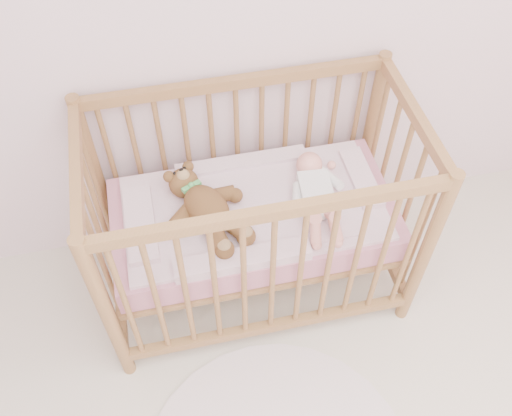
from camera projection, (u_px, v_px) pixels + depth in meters
name	position (u px, v px, depth m)	size (l,w,h in m)	color
crib	(254.00, 217.00, 2.49)	(1.36, 0.76, 1.00)	#A36F45
mattress	(254.00, 219.00, 2.50)	(1.22, 0.62, 0.13)	pink
blanket	(253.00, 208.00, 2.44)	(1.10, 0.58, 0.06)	pink
baby	(316.00, 190.00, 2.41)	(0.25, 0.52, 0.12)	white
teddy_bear	(207.00, 207.00, 2.34)	(0.36, 0.52, 0.14)	brown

